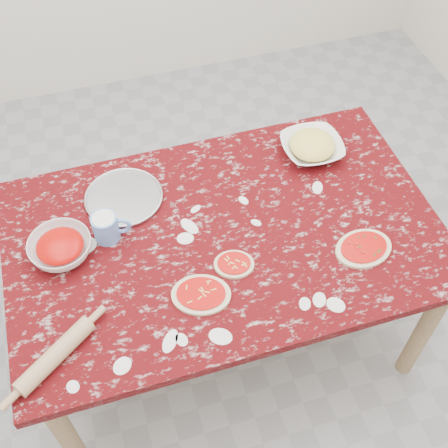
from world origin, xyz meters
TOP-DOWN VIEW (x-y plane):
  - ground at (0.00, 0.00)m, footprint 4.00×4.00m
  - worktable at (0.00, 0.00)m, footprint 1.60×1.00m
  - pizza_tray at (-0.32, 0.27)m, footprint 0.33×0.33m
  - sauce_bowl at (-0.58, 0.08)m, footprint 0.25×0.25m
  - cheese_bowl at (0.47, 0.29)m, footprint 0.25×0.25m
  - flour_mug at (-0.41, 0.11)m, footprint 0.14×0.09m
  - pizza_left at (-0.15, -0.24)m, footprint 0.24×0.22m
  - pizza_mid at (-0.01, -0.15)m, footprint 0.17×0.15m
  - pizza_right at (0.46, -0.22)m, footprint 0.23×0.19m
  - rolling_pin at (-0.65, -0.33)m, footprint 0.27×0.22m

SIDE VIEW (x-z plane):
  - ground at x=0.00m, z-range 0.00..0.00m
  - worktable at x=0.00m, z-range 0.29..1.04m
  - pizza_tray at x=-0.32m, z-range 0.75..0.76m
  - pizza_left at x=-0.15m, z-range 0.75..0.77m
  - pizza_mid at x=-0.01m, z-range 0.75..0.77m
  - pizza_right at x=0.46m, z-range 0.75..0.77m
  - rolling_pin at x=-0.65m, z-range 0.75..0.81m
  - cheese_bowl at x=0.47m, z-range 0.75..0.81m
  - sauce_bowl at x=-0.58m, z-range 0.75..0.82m
  - flour_mug at x=-0.41m, z-range 0.75..0.86m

